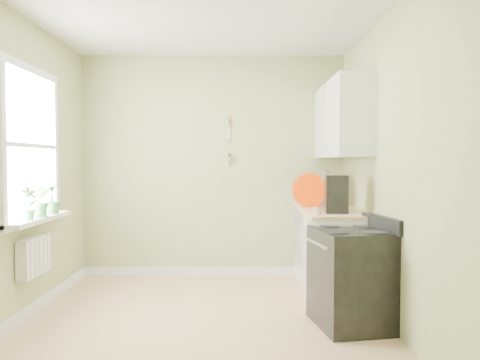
{
  "coord_description": "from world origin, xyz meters",
  "views": [
    {
      "loc": [
        0.32,
        -3.95,
        1.41
      ],
      "look_at": [
        0.33,
        0.55,
        1.23
      ],
      "focal_mm": 35.0,
      "sensor_mm": 36.0,
      "label": 1
    }
  ],
  "objects_px": {
    "stove": "(351,277)",
    "coffee_maker": "(336,195)",
    "kettle": "(301,195)",
    "stand_mixer": "(327,190)"
  },
  "relations": [
    {
      "from": "stove",
      "to": "coffee_maker",
      "type": "distance_m",
      "value": 0.86
    },
    {
      "from": "stove",
      "to": "kettle",
      "type": "bearing_deg",
      "value": 96.88
    },
    {
      "from": "stove",
      "to": "stand_mixer",
      "type": "xyz_separation_m",
      "value": [
        0.05,
        1.37,
        0.66
      ]
    },
    {
      "from": "stand_mixer",
      "to": "coffee_maker",
      "type": "bearing_deg",
      "value": -94.98
    },
    {
      "from": "kettle",
      "to": "coffee_maker",
      "type": "bearing_deg",
      "value": -81.1
    },
    {
      "from": "stove",
      "to": "coffee_maker",
      "type": "height_order",
      "value": "coffee_maker"
    },
    {
      "from": "stove",
      "to": "stand_mixer",
      "type": "bearing_deg",
      "value": 88.03
    },
    {
      "from": "kettle",
      "to": "coffee_maker",
      "type": "distance_m",
      "value": 1.19
    },
    {
      "from": "stand_mixer",
      "to": "coffee_maker",
      "type": "height_order",
      "value": "stand_mixer"
    },
    {
      "from": "kettle",
      "to": "stand_mixer",
      "type": "bearing_deg",
      "value": -53.86
    }
  ]
}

